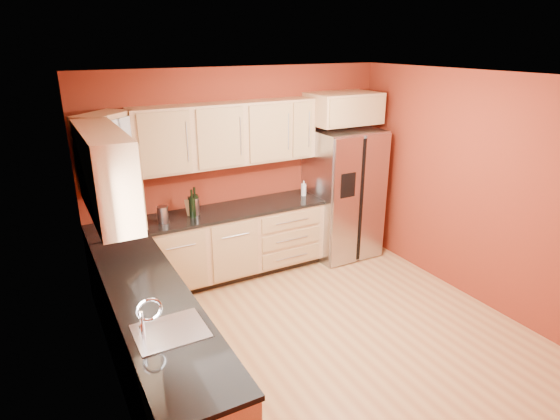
# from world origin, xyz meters

# --- Properties ---
(floor) EXTENTS (4.00, 4.00, 0.00)m
(floor) POSITION_xyz_m (0.00, 0.00, 0.00)
(floor) COLOR #B07344
(floor) RESTS_ON ground
(ceiling) EXTENTS (4.00, 4.00, 0.00)m
(ceiling) POSITION_xyz_m (0.00, 0.00, 2.60)
(ceiling) COLOR white
(ceiling) RESTS_ON wall_back
(wall_back) EXTENTS (4.00, 0.04, 2.60)m
(wall_back) POSITION_xyz_m (0.00, 2.00, 1.30)
(wall_back) COLOR maroon
(wall_back) RESTS_ON floor
(wall_front) EXTENTS (4.00, 0.04, 2.60)m
(wall_front) POSITION_xyz_m (0.00, -2.00, 1.30)
(wall_front) COLOR maroon
(wall_front) RESTS_ON floor
(wall_left) EXTENTS (0.04, 4.00, 2.60)m
(wall_left) POSITION_xyz_m (-2.00, 0.00, 1.30)
(wall_left) COLOR maroon
(wall_left) RESTS_ON floor
(wall_right) EXTENTS (0.04, 4.00, 2.60)m
(wall_right) POSITION_xyz_m (2.00, 0.00, 1.30)
(wall_right) COLOR maroon
(wall_right) RESTS_ON floor
(base_cabinets_back) EXTENTS (2.90, 0.60, 0.88)m
(base_cabinets_back) POSITION_xyz_m (-0.55, 1.70, 0.44)
(base_cabinets_back) COLOR tan
(base_cabinets_back) RESTS_ON floor
(base_cabinets_left) EXTENTS (0.60, 2.80, 0.88)m
(base_cabinets_left) POSITION_xyz_m (-1.70, 0.00, 0.44)
(base_cabinets_left) COLOR tan
(base_cabinets_left) RESTS_ON floor
(countertop_back) EXTENTS (2.90, 0.62, 0.04)m
(countertop_back) POSITION_xyz_m (-0.55, 1.69, 0.90)
(countertop_back) COLOR black
(countertop_back) RESTS_ON base_cabinets_back
(countertop_left) EXTENTS (0.62, 2.80, 0.04)m
(countertop_left) POSITION_xyz_m (-1.69, 0.00, 0.90)
(countertop_left) COLOR black
(countertop_left) RESTS_ON base_cabinets_left
(upper_cabinets_back) EXTENTS (2.30, 0.33, 0.75)m
(upper_cabinets_back) POSITION_xyz_m (-0.25, 1.83, 1.83)
(upper_cabinets_back) COLOR tan
(upper_cabinets_back) RESTS_ON wall_back
(upper_cabinets_left) EXTENTS (0.33, 1.35, 0.75)m
(upper_cabinets_left) POSITION_xyz_m (-1.83, 0.72, 1.83)
(upper_cabinets_left) COLOR tan
(upper_cabinets_left) RESTS_ON wall_left
(corner_upper_cabinet) EXTENTS (0.67, 0.67, 0.75)m
(corner_upper_cabinet) POSITION_xyz_m (-1.67, 1.67, 1.83)
(corner_upper_cabinet) COLOR tan
(corner_upper_cabinet) RESTS_ON wall_back
(over_fridge_cabinet) EXTENTS (0.92, 0.60, 0.40)m
(over_fridge_cabinet) POSITION_xyz_m (1.35, 1.70, 2.05)
(over_fridge_cabinet) COLOR tan
(over_fridge_cabinet) RESTS_ON wall_back
(refrigerator) EXTENTS (0.90, 0.75, 1.78)m
(refrigerator) POSITION_xyz_m (1.35, 1.62, 0.89)
(refrigerator) COLOR #B6B6BB
(refrigerator) RESTS_ON floor
(window) EXTENTS (0.03, 0.90, 1.00)m
(window) POSITION_xyz_m (-1.98, -0.50, 1.55)
(window) COLOR white
(window) RESTS_ON wall_left
(sink_faucet) EXTENTS (0.50, 0.42, 0.30)m
(sink_faucet) POSITION_xyz_m (-1.69, -0.50, 1.07)
(sink_faucet) COLOR white
(sink_faucet) RESTS_ON countertop_left
(canister_left) EXTENTS (0.14, 0.14, 0.20)m
(canister_left) POSITION_xyz_m (-1.16, 1.63, 1.02)
(canister_left) COLOR #B6B6BB
(canister_left) RESTS_ON countertop_back
(canister_right) EXTENTS (0.14, 0.14, 0.21)m
(canister_right) POSITION_xyz_m (-0.76, 1.72, 1.03)
(canister_right) COLOR #B6B6BB
(canister_right) RESTS_ON countertop_back
(wine_bottle_a) EXTENTS (0.09, 0.09, 0.34)m
(wine_bottle_a) POSITION_xyz_m (-0.80, 1.64, 1.09)
(wine_bottle_a) COLOR black
(wine_bottle_a) RESTS_ON countertop_back
(wine_bottle_b) EXTENTS (0.10, 0.10, 0.35)m
(wine_bottle_b) POSITION_xyz_m (-0.74, 1.71, 1.09)
(wine_bottle_b) COLOR black
(wine_bottle_b) RESTS_ON countertop_back
(knife_block) EXTENTS (0.13, 0.12, 0.20)m
(knife_block) POSITION_xyz_m (-0.79, 1.73, 1.02)
(knife_block) COLOR tan
(knife_block) RESTS_ON countertop_back
(soap_dispenser) EXTENTS (0.09, 0.09, 0.20)m
(soap_dispenser) POSITION_xyz_m (0.77, 1.72, 1.02)
(soap_dispenser) COLOR silver
(soap_dispenser) RESTS_ON countertop_back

